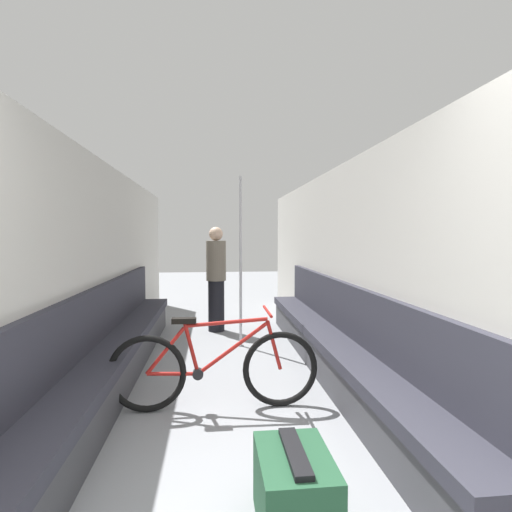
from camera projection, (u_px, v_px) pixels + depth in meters
name	position (u px, v px, depth m)	size (l,w,h in m)	color
wall_left	(88.00, 270.00, 3.85)	(0.10, 9.36, 2.26)	beige
wall_right	(355.00, 268.00, 4.14)	(0.10, 9.36, 2.26)	beige
bench_seat_row_left	(113.00, 353.00, 3.88)	(0.41, 5.10, 0.97)	#3D3D42
bench_seat_row_right	(335.00, 347.00, 4.12)	(0.41, 5.10, 0.97)	#3D3D42
bicycle	(214.00, 369.00, 3.35)	(1.76, 0.46, 0.84)	black
grab_pole_near	(241.00, 264.00, 5.23)	(0.08, 0.08, 2.24)	gray
passenger_standing	(216.00, 278.00, 6.09)	(0.30, 0.30, 1.59)	black
luggage_bag	(295.00, 493.00, 1.97)	(0.36, 0.52, 0.42)	#1E472D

